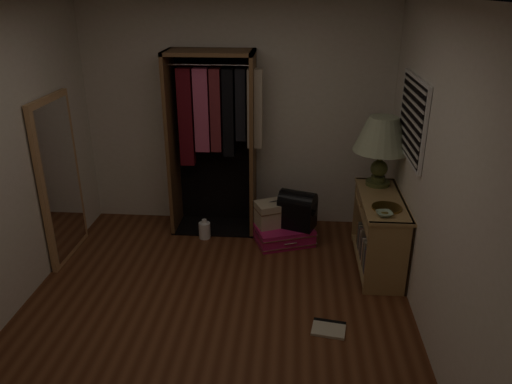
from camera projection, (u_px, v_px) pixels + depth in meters
ground at (213, 317)px, 4.35m from camera, size 4.00×4.00×0.00m
room_walls at (217, 152)px, 3.80m from camera, size 3.52×4.02×2.60m
console_bookshelf at (379, 229)px, 5.03m from camera, size 0.42×1.12×0.75m
open_wardrobe at (215, 127)px, 5.52m from camera, size 1.03×0.50×2.05m
floor_mirror at (60, 180)px, 5.06m from camera, size 0.06×0.80×1.70m
pink_suitcase at (284, 234)px, 5.58m from camera, size 0.74×0.64×0.19m
train_case at (274, 213)px, 5.55m from camera, size 0.48×0.41×0.29m
black_bag at (297, 209)px, 5.47m from camera, size 0.45×0.37×0.42m
table_lamp at (382, 136)px, 5.00m from camera, size 0.61×0.61×0.72m
brass_tray at (387, 208)px, 4.65m from camera, size 0.34×0.34×0.02m
ceramic_bowl at (384, 214)px, 4.50m from camera, size 0.17×0.17×0.04m
white_jug at (205, 230)px, 5.67m from camera, size 0.15×0.15×0.23m
floor_book at (329, 328)px, 4.20m from camera, size 0.31×0.26×0.03m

